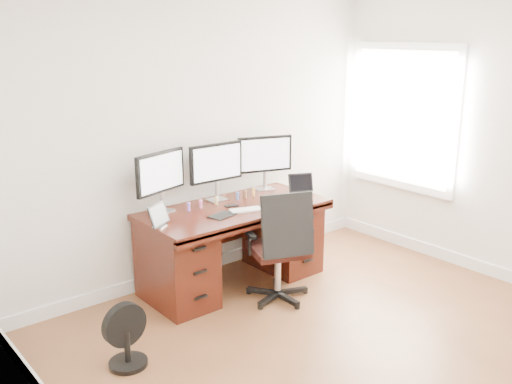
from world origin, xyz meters
TOP-DOWN VIEW (x-y plane):
  - ground at (0.00, 0.00)m, footprint 4.50×4.50m
  - back_wall at (0.00, 2.25)m, footprint 4.00×0.10m
  - desk at (0.00, 1.83)m, footprint 1.70×0.80m
  - office_chair at (0.10, 1.30)m, footprint 0.68×0.68m
  - floor_fan at (-1.39, 1.22)m, footprint 0.32×0.27m
  - monitor_left at (-0.58, 2.07)m, footprint 0.54×0.19m
  - monitor_center at (-0.00, 2.07)m, footprint 0.55×0.14m
  - monitor_right at (0.58, 2.07)m, footprint 0.53×0.21m
  - tablet_left at (-0.79, 1.75)m, footprint 0.24×0.18m
  - tablet_right at (0.77, 1.75)m, footprint 0.25×0.16m
  - keyboard at (-0.00, 1.64)m, footprint 0.30×0.20m
  - trackpad at (0.27, 1.61)m, footprint 0.17×0.17m
  - drawing_tablet at (-0.24, 1.65)m, footprint 0.25×0.19m
  - phone at (-0.02, 1.82)m, footprint 0.13×0.09m
  - figurine_purple at (-0.38, 1.95)m, footprint 0.03×0.03m
  - figurine_pink at (-0.26, 1.95)m, footprint 0.03×0.03m
  - figurine_yellow at (-0.09, 1.95)m, footprint 0.03×0.03m
  - figurine_blue at (0.15, 1.95)m, footprint 0.03×0.03m
  - figurine_brown at (0.24, 1.95)m, footprint 0.03×0.03m
  - figurine_orange at (0.34, 1.95)m, footprint 0.03×0.03m

SIDE VIEW (x-z plane):
  - ground at x=0.00m, z-range 0.00..0.00m
  - floor_fan at x=-1.39m, z-range -0.01..0.46m
  - office_chair at x=0.10m, z-range -0.17..0.83m
  - desk at x=0.00m, z-range 0.03..0.78m
  - trackpad at x=0.27m, z-range 0.75..0.76m
  - drawing_tablet at x=-0.24m, z-range 0.75..0.76m
  - phone at x=-0.02m, z-range 0.75..0.76m
  - keyboard at x=0.00m, z-range 0.75..0.76m
  - figurine_purple at x=-0.38m, z-range 0.75..0.83m
  - figurine_pink at x=-0.26m, z-range 0.75..0.83m
  - figurine_yellow at x=-0.09m, z-range 0.75..0.83m
  - figurine_blue at x=0.15m, z-range 0.75..0.83m
  - figurine_brown at x=0.24m, z-range 0.75..0.83m
  - figurine_orange at x=0.34m, z-range 0.75..0.83m
  - tablet_left at x=-0.79m, z-range 0.74..0.93m
  - tablet_right at x=0.77m, z-range 0.74..0.93m
  - monitor_left at x=-0.58m, z-range 0.82..1.35m
  - monitor_center at x=0.00m, z-range 0.82..1.35m
  - monitor_right at x=0.58m, z-range 0.82..1.35m
  - back_wall at x=0.00m, z-range 0.00..2.70m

